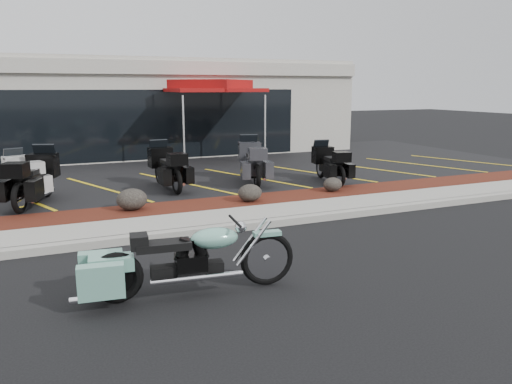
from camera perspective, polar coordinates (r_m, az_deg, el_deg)
name	(u,v)px	position (r m, az deg, el deg)	size (l,w,h in m)	color
ground	(262,241)	(9.56, 0.67, -5.67)	(90.00, 90.00, 0.00)	black
curb	(244,226)	(10.34, -1.36, -3.89)	(24.00, 0.25, 0.15)	gray
sidewalk	(232,218)	(10.97, -2.74, -2.97)	(24.00, 1.20, 0.15)	gray
mulch_bed	(215,206)	(12.06, -4.75, -1.60)	(24.00, 1.20, 0.16)	#3A130D
upper_lot	(163,172)	(17.17, -10.53, 2.27)	(26.00, 9.60, 0.15)	black
dealership_building	(130,107)	(23.12, -14.26, 9.35)	(18.00, 8.16, 4.00)	#A29E92
boulder_left	(132,199)	(11.60, -14.00, -0.82)	(0.69, 0.58, 0.49)	black
boulder_mid	(250,193)	(12.11, -0.70, -0.09)	(0.60, 0.50, 0.42)	black
boulder_right	(333,184)	(13.46, 8.76, 0.87)	(0.52, 0.44, 0.37)	black
hero_cruiser	(267,251)	(7.35, 1.26, -6.75)	(3.04, 0.77, 1.07)	#72B29F
touring_white	(15,171)	(14.46, -25.81, 2.20)	(2.06, 0.79, 1.20)	silver
touring_black_front	(46,171)	(13.62, -22.90, 2.26)	(2.33, 0.89, 1.36)	black
touring_black_mid	(159,162)	(14.54, -11.01, 3.40)	(2.22, 0.85, 1.29)	black
touring_grey	(249,156)	(15.23, -0.83, 4.11)	(2.31, 0.88, 1.35)	#303135
touring_black_rear	(321,159)	(15.40, 7.44, 3.78)	(2.03, 0.77, 1.18)	black
traffic_cone	(163,166)	(16.47, -10.56, 2.89)	(0.32, 0.32, 0.43)	#CC3806
popup_canopy	(211,87)	(18.92, -5.12, 11.83)	(3.95, 3.95, 3.01)	silver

